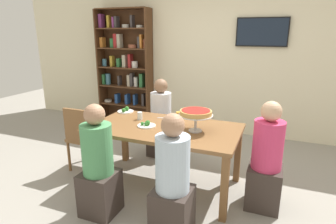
# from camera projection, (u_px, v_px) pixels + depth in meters

# --- Properties ---
(ground_plane) EXTENTS (12.00, 12.00, 0.00)m
(ground_plane) POSITION_uv_depth(u_px,v_px,m) (165.00, 184.00, 3.43)
(ground_plane) COLOR gray
(rear_partition) EXTENTS (8.00, 0.12, 2.80)m
(rear_partition) POSITION_uv_depth(u_px,v_px,m) (212.00, 54.00, 5.00)
(rear_partition) COLOR beige
(rear_partition) RESTS_ON ground_plane
(dining_table) EXTENTS (1.70, 0.95, 0.74)m
(dining_table) POSITION_uv_depth(u_px,v_px,m) (165.00, 134.00, 3.25)
(dining_table) COLOR brown
(dining_table) RESTS_ON ground_plane
(bookshelf) EXTENTS (1.10, 0.30, 2.21)m
(bookshelf) POSITION_uv_depth(u_px,v_px,m) (125.00, 65.00, 5.51)
(bookshelf) COLOR #4C2D19
(bookshelf) RESTS_ON ground_plane
(television) EXTENTS (0.81, 0.05, 0.46)m
(television) POSITION_uv_depth(u_px,v_px,m) (262.00, 32.00, 4.52)
(television) COLOR black
(diner_near_left) EXTENTS (0.34, 0.34, 1.15)m
(diner_near_left) POSITION_uv_depth(u_px,v_px,m) (99.00, 169.00, 2.77)
(diner_near_left) COLOR #382D28
(diner_near_left) RESTS_ON ground_plane
(diner_far_left) EXTENTS (0.34, 0.34, 1.15)m
(diner_far_left) POSITION_uv_depth(u_px,v_px,m) (161.00, 123.00, 4.14)
(diner_far_left) COLOR #382D28
(diner_far_left) RESTS_ON ground_plane
(diner_head_east) EXTENTS (0.34, 0.34, 1.15)m
(diner_head_east) POSITION_uv_depth(u_px,v_px,m) (266.00, 164.00, 2.87)
(diner_head_east) COLOR #382D28
(diner_head_east) RESTS_ON ground_plane
(diner_near_right) EXTENTS (0.34, 0.34, 1.15)m
(diner_near_right) POSITION_uv_depth(u_px,v_px,m) (173.00, 185.00, 2.47)
(diner_near_right) COLOR #382D28
(diner_near_right) RESTS_ON ground_plane
(chair_head_west) EXTENTS (0.40, 0.40, 0.87)m
(chair_head_west) POSITION_uv_depth(u_px,v_px,m) (83.00, 136.00, 3.67)
(chair_head_west) COLOR brown
(chair_head_west) RESTS_ON ground_plane
(deep_dish_pizza_stand) EXTENTS (0.37, 0.37, 0.24)m
(deep_dish_pizza_stand) POSITION_uv_depth(u_px,v_px,m) (196.00, 114.00, 3.03)
(deep_dish_pizza_stand) COLOR silver
(deep_dish_pizza_stand) RESTS_ON dining_table
(salad_plate_near_diner) EXTENTS (0.22, 0.22, 0.07)m
(salad_plate_near_diner) POSITION_uv_depth(u_px,v_px,m) (126.00, 111.00, 3.81)
(salad_plate_near_diner) COLOR white
(salad_plate_near_diner) RESTS_ON dining_table
(salad_plate_far_diner) EXTENTS (0.21, 0.21, 0.07)m
(salad_plate_far_diner) POSITION_uv_depth(u_px,v_px,m) (147.00, 125.00, 3.23)
(salad_plate_far_diner) COLOR white
(salad_plate_far_diner) RESTS_ON dining_table
(beer_glass_amber_tall) EXTENTS (0.07, 0.07, 0.15)m
(beer_glass_amber_tall) POSITION_uv_depth(u_px,v_px,m) (179.00, 118.00, 3.30)
(beer_glass_amber_tall) COLOR gold
(beer_glass_amber_tall) RESTS_ON dining_table
(water_glass_clear_near) EXTENTS (0.06, 0.06, 0.10)m
(water_glass_clear_near) POSITION_uv_depth(u_px,v_px,m) (140.00, 116.00, 3.48)
(water_glass_clear_near) COLOR white
(water_glass_clear_near) RESTS_ON dining_table
(cutlery_fork_near) EXTENTS (0.17, 0.08, 0.00)m
(cutlery_fork_near) POSITION_uv_depth(u_px,v_px,m) (164.00, 118.00, 3.55)
(cutlery_fork_near) COLOR silver
(cutlery_fork_near) RESTS_ON dining_table
(cutlery_knife_near) EXTENTS (0.18, 0.06, 0.00)m
(cutlery_knife_near) POSITION_uv_depth(u_px,v_px,m) (163.00, 136.00, 2.92)
(cutlery_knife_near) COLOR silver
(cutlery_knife_near) RESTS_ON dining_table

